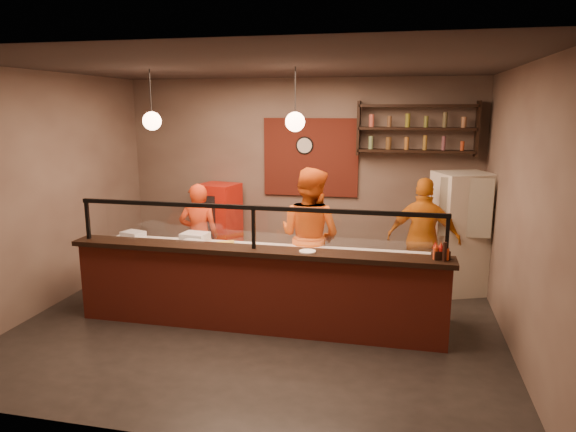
% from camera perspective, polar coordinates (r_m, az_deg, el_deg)
% --- Properties ---
extents(floor, '(6.00, 6.00, 0.00)m').
position_cam_1_polar(floor, '(6.83, -2.97, -11.54)').
color(floor, black).
rests_on(floor, ground).
extents(ceiling, '(6.00, 6.00, 0.00)m').
position_cam_1_polar(ceiling, '(6.28, -3.30, 16.31)').
color(ceiling, '#342C28').
rests_on(ceiling, wall_back).
extents(wall_back, '(6.00, 0.00, 6.00)m').
position_cam_1_polar(wall_back, '(8.77, 1.26, 4.62)').
color(wall_back, '#756356').
rests_on(wall_back, floor).
extents(wall_left, '(0.00, 5.00, 5.00)m').
position_cam_1_polar(wall_left, '(7.72, -25.14, 2.47)').
color(wall_left, '#756356').
rests_on(wall_left, floor).
extents(wall_right, '(0.00, 5.00, 5.00)m').
position_cam_1_polar(wall_right, '(6.27, 24.31, 0.59)').
color(wall_right, '#756356').
rests_on(wall_right, floor).
extents(wall_front, '(6.00, 0.00, 6.00)m').
position_cam_1_polar(wall_front, '(4.07, -12.60, -4.34)').
color(wall_front, '#756356').
rests_on(wall_front, floor).
extents(brick_patch, '(1.60, 0.04, 1.30)m').
position_cam_1_polar(brick_patch, '(8.67, 2.53, 6.52)').
color(brick_patch, maroon).
rests_on(brick_patch, wall_back).
extents(service_counter, '(4.60, 0.25, 1.00)m').
position_cam_1_polar(service_counter, '(6.37, -3.74, -8.47)').
color(service_counter, maroon).
rests_on(service_counter, floor).
extents(counter_ledge, '(4.70, 0.37, 0.06)m').
position_cam_1_polar(counter_ledge, '(6.21, -3.81, -3.88)').
color(counter_ledge, black).
rests_on(counter_ledge, service_counter).
extents(worktop_cabinet, '(4.60, 0.75, 0.85)m').
position_cam_1_polar(worktop_cabinet, '(6.85, -2.56, -7.63)').
color(worktop_cabinet, gray).
rests_on(worktop_cabinet, floor).
extents(worktop, '(4.60, 0.75, 0.05)m').
position_cam_1_polar(worktop, '(6.71, -2.60, -4.01)').
color(worktop, silver).
rests_on(worktop, worktop_cabinet).
extents(sneeze_guard, '(4.50, 0.05, 0.52)m').
position_cam_1_polar(sneeze_guard, '(6.12, -3.85, -0.81)').
color(sneeze_guard, white).
rests_on(sneeze_guard, counter_ledge).
extents(wall_shelving, '(1.84, 0.28, 0.85)m').
position_cam_1_polar(wall_shelving, '(8.36, 14.09, 9.41)').
color(wall_shelving, black).
rests_on(wall_shelving, wall_back).
extents(wall_clock, '(0.30, 0.04, 0.30)m').
position_cam_1_polar(wall_clock, '(8.66, 1.87, 7.85)').
color(wall_clock, black).
rests_on(wall_clock, wall_back).
extents(pendant_left, '(0.24, 0.24, 0.77)m').
position_cam_1_polar(pendant_left, '(7.00, -14.88, 10.19)').
color(pendant_left, black).
rests_on(pendant_left, ceiling).
extents(pendant_right, '(0.24, 0.24, 0.77)m').
position_cam_1_polar(pendant_right, '(6.36, 0.80, 10.44)').
color(pendant_right, black).
rests_on(pendant_right, ceiling).
extents(cook_left, '(0.66, 0.51, 1.62)m').
position_cam_1_polar(cook_left, '(7.91, -9.85, -2.22)').
color(cook_left, red).
rests_on(cook_left, floor).
extents(cook_mid, '(1.15, 1.04, 1.93)m').
position_cam_1_polar(cook_mid, '(7.16, 2.43, -2.27)').
color(cook_mid, '#D35513').
rests_on(cook_mid, floor).
extents(cook_right, '(1.08, 0.57, 1.76)m').
position_cam_1_polar(cook_right, '(7.60, 14.82, -2.47)').
color(cook_right, orange).
rests_on(cook_right, floor).
extents(fridge, '(0.95, 0.93, 1.80)m').
position_cam_1_polar(fridge, '(8.03, 18.65, -1.80)').
color(fridge, beige).
rests_on(fridge, floor).
extents(red_cooler, '(0.73, 0.69, 1.45)m').
position_cam_1_polar(red_cooler, '(8.95, -7.62, -1.04)').
color(red_cooler, red).
rests_on(red_cooler, floor).
extents(pizza_dough, '(0.55, 0.55, 0.01)m').
position_cam_1_polar(pizza_dough, '(6.72, -4.22, -3.73)').
color(pizza_dough, beige).
rests_on(pizza_dough, worktop).
extents(prep_tub_a, '(0.34, 0.30, 0.14)m').
position_cam_1_polar(prep_tub_a, '(7.43, -16.81, -2.19)').
color(prep_tub_a, silver).
rests_on(prep_tub_a, worktop).
extents(prep_tub_b, '(0.37, 0.31, 0.17)m').
position_cam_1_polar(prep_tub_b, '(7.03, -10.29, -2.53)').
color(prep_tub_b, silver).
rests_on(prep_tub_b, worktop).
extents(prep_tub_c, '(0.32, 0.27, 0.14)m').
position_cam_1_polar(prep_tub_c, '(6.73, -10.54, -3.32)').
color(prep_tub_c, silver).
rests_on(prep_tub_c, worktop).
extents(rolling_pin, '(0.32, 0.26, 0.06)m').
position_cam_1_polar(rolling_pin, '(6.95, -7.46, -3.06)').
color(rolling_pin, yellow).
rests_on(rolling_pin, worktop).
extents(condiment_caddy, '(0.21, 0.18, 0.10)m').
position_cam_1_polar(condiment_caddy, '(6.01, 16.61, -4.11)').
color(condiment_caddy, black).
rests_on(condiment_caddy, counter_ledge).
extents(pepper_mill, '(0.06, 0.06, 0.21)m').
position_cam_1_polar(pepper_mill, '(5.92, 17.01, -3.81)').
color(pepper_mill, black).
rests_on(pepper_mill, counter_ledge).
extents(small_plate, '(0.21, 0.21, 0.01)m').
position_cam_1_polar(small_plate, '(6.04, 2.19, -3.95)').
color(small_plate, white).
rests_on(small_plate, counter_ledge).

